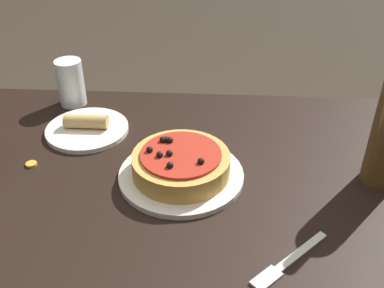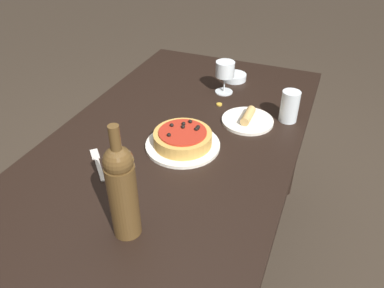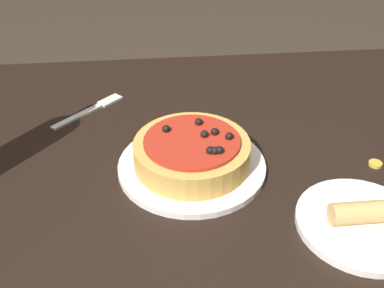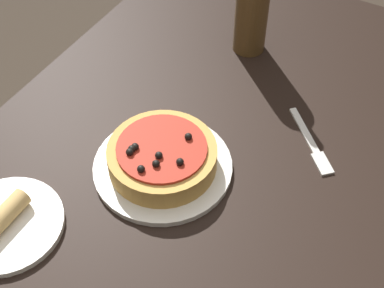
% 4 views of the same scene
% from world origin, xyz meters
% --- Properties ---
extents(dining_table, '(1.55, 0.87, 0.75)m').
position_xyz_m(dining_table, '(0.00, 0.00, 0.66)').
color(dining_table, black).
rests_on(dining_table, ground_plane).
extents(dinner_plate, '(0.26, 0.26, 0.01)m').
position_xyz_m(dinner_plate, '(0.04, 0.05, 0.75)').
color(dinner_plate, white).
rests_on(dinner_plate, dining_table).
extents(pizza, '(0.20, 0.20, 0.06)m').
position_xyz_m(pizza, '(0.04, 0.05, 0.78)').
color(pizza, gold).
rests_on(pizza, dinner_plate).
extents(fork, '(0.14, 0.14, 0.00)m').
position_xyz_m(fork, '(0.24, -0.18, 0.75)').
color(fork, beige).
rests_on(fork, dining_table).
extents(side_plate, '(0.20, 0.20, 0.05)m').
position_xyz_m(side_plate, '(-0.20, 0.22, 0.76)').
color(side_plate, white).
rests_on(side_plate, dining_table).
extents(bottle_cap, '(0.02, 0.02, 0.01)m').
position_xyz_m(bottle_cap, '(-0.29, 0.07, 0.75)').
color(bottle_cap, gold).
rests_on(bottle_cap, dining_table).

